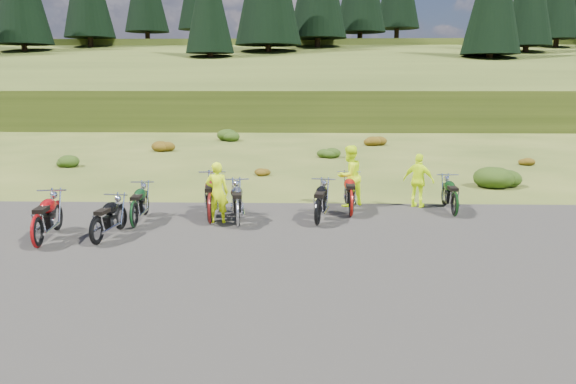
{
  "coord_description": "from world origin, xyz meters",
  "views": [
    {
      "loc": [
        1.34,
        -12.83,
        3.76
      ],
      "look_at": [
        0.94,
        1.17,
        0.95
      ],
      "focal_mm": 35.0,
      "sensor_mm": 36.0,
      "label": 1
    }
  ],
  "objects_px": {
    "motorcycle_0": "(98,246)",
    "motorcycle_7": "(454,217)",
    "motorcycle_3": "(238,228)",
    "person_middle": "(217,193)"
  },
  "relations": [
    {
      "from": "motorcycle_0",
      "to": "motorcycle_3",
      "type": "xyz_separation_m",
      "value": [
        3.05,
        1.62,
        0.0
      ]
    },
    {
      "from": "motorcycle_0",
      "to": "motorcycle_7",
      "type": "bearing_deg",
      "value": -65.02
    },
    {
      "from": "motorcycle_0",
      "to": "person_middle",
      "type": "xyz_separation_m",
      "value": [
        2.46,
        2.13,
        0.81
      ]
    },
    {
      "from": "motorcycle_7",
      "to": "motorcycle_3",
      "type": "bearing_deg",
      "value": 104.86
    },
    {
      "from": "motorcycle_3",
      "to": "motorcycle_7",
      "type": "height_order",
      "value": "motorcycle_3"
    },
    {
      "from": "motorcycle_7",
      "to": "person_middle",
      "type": "height_order",
      "value": "person_middle"
    },
    {
      "from": "motorcycle_0",
      "to": "person_middle",
      "type": "bearing_deg",
      "value": -42.59
    },
    {
      "from": "motorcycle_0",
      "to": "motorcycle_3",
      "type": "bearing_deg",
      "value": -55.45
    },
    {
      "from": "motorcycle_3",
      "to": "person_middle",
      "type": "relative_size",
      "value": 1.28
    },
    {
      "from": "motorcycle_7",
      "to": "person_middle",
      "type": "xyz_separation_m",
      "value": [
        -6.47,
        -0.85,
        0.81
      ]
    }
  ]
}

